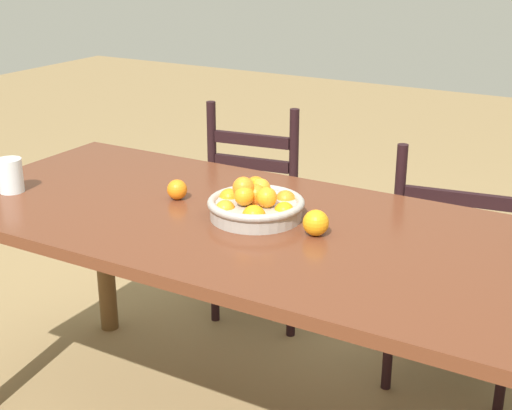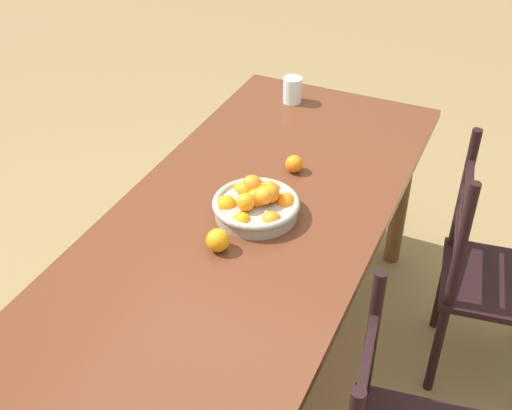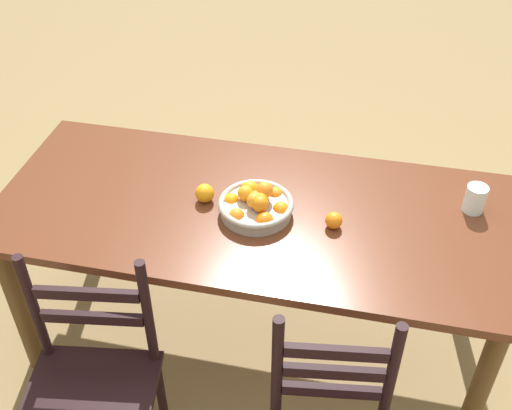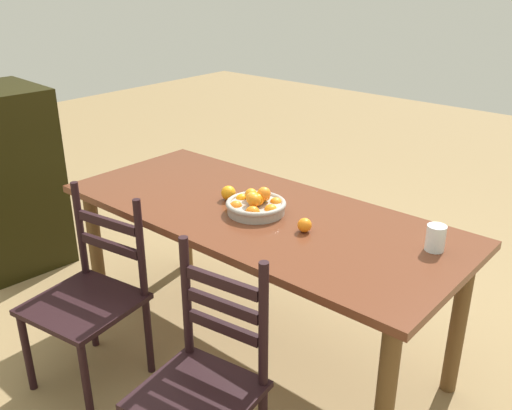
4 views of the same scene
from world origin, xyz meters
The scene contains 7 objects.
dining_table centered at (0.00, 0.00, 0.68)m, with size 2.00×0.86×0.78m.
chair_near_window centered at (0.43, 0.69, 0.43)m, with size 0.51×0.51×0.92m.
chair_by_cabinet centered at (-0.40, 0.77, 0.45)m, with size 0.45×0.45×0.95m.
fruit_bowl centered at (-0.01, 0.03, 0.82)m, with size 0.29×0.29×0.13m.
orange_loose_0 centered at (0.20, -0.01, 0.81)m, with size 0.07×0.07×0.07m, color orange.
orange_loose_1 centered at (-0.31, 0.04, 0.81)m, with size 0.06×0.06×0.06m, color orange.
drinking_glass centered at (-0.82, -0.17, 0.83)m, with size 0.08×0.08×0.11m, color silver.
Camera 1 is at (0.99, -1.71, 1.56)m, focal length 51.29 mm.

